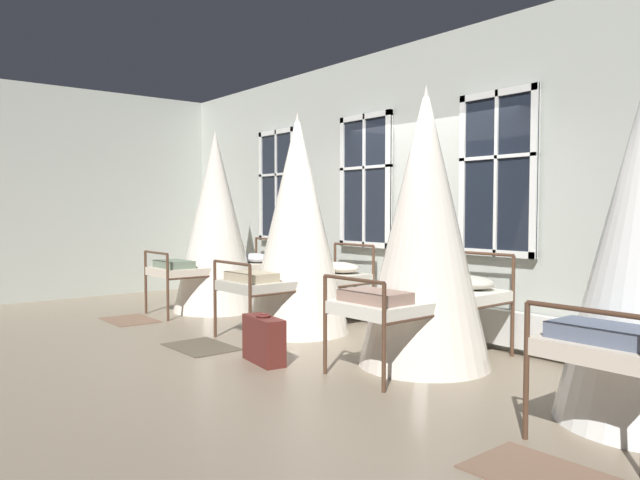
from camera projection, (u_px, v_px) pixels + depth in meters
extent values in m
plane|color=gray|center=(360.00, 346.00, 6.50)|extent=(21.56, 21.56, 0.00)
cube|color=#B2B7AD|center=(430.00, 187.00, 7.10)|extent=(11.20, 0.10, 3.45)
cube|color=#B2B7AD|center=(15.00, 193.00, 9.43)|extent=(0.10, 7.44, 3.45)
cube|color=black|center=(277.00, 186.00, 9.37)|extent=(0.93, 0.02, 1.71)
cube|color=silver|center=(277.00, 239.00, 9.41)|extent=(0.93, 0.06, 0.07)
cube|color=silver|center=(277.00, 132.00, 9.32)|extent=(0.93, 0.06, 0.07)
cube|color=silver|center=(262.00, 186.00, 9.70)|extent=(0.07, 0.06, 1.71)
cube|color=silver|center=(293.00, 185.00, 9.03)|extent=(0.07, 0.06, 1.71)
cube|color=silver|center=(277.00, 186.00, 9.37)|extent=(0.04, 0.06, 1.71)
cube|color=silver|center=(277.00, 174.00, 9.36)|extent=(0.93, 0.06, 0.04)
cube|color=black|center=(365.00, 181.00, 7.81)|extent=(0.93, 0.02, 1.71)
cube|color=silver|center=(365.00, 244.00, 7.85)|extent=(0.93, 0.06, 0.07)
cube|color=silver|center=(365.00, 117.00, 7.77)|extent=(0.93, 0.06, 0.07)
cube|color=silver|center=(343.00, 182.00, 8.14)|extent=(0.07, 0.06, 1.71)
cube|color=silver|center=(389.00, 180.00, 7.47)|extent=(0.07, 0.06, 1.71)
cube|color=silver|center=(365.00, 181.00, 7.81)|extent=(0.04, 0.06, 1.71)
cube|color=silver|center=(365.00, 167.00, 7.80)|extent=(0.93, 0.06, 0.04)
cube|color=black|center=(497.00, 174.00, 6.25)|extent=(0.93, 0.02, 1.71)
cube|color=silver|center=(496.00, 253.00, 6.29)|extent=(0.93, 0.06, 0.07)
cube|color=silver|center=(498.00, 93.00, 6.21)|extent=(0.93, 0.06, 0.07)
cube|color=silver|center=(463.00, 176.00, 6.59)|extent=(0.07, 0.06, 1.71)
cube|color=silver|center=(535.00, 172.00, 5.91)|extent=(0.07, 0.06, 1.71)
cube|color=silver|center=(497.00, 174.00, 6.25)|extent=(0.04, 0.06, 1.71)
cube|color=silver|center=(497.00, 157.00, 6.24)|extent=(0.93, 0.06, 0.04)
cube|color=silver|center=(421.00, 313.00, 7.10)|extent=(6.59, 0.10, 0.36)
cylinder|color=#4C3323|center=(256.00, 270.00, 9.65)|extent=(0.04, 0.04, 1.01)
cylinder|color=#4C3323|center=(282.00, 273.00, 9.09)|extent=(0.04, 0.04, 1.01)
cylinder|color=#4C3323|center=(146.00, 282.00, 8.50)|extent=(0.04, 0.04, 0.88)
cylinder|color=#4C3323|center=(168.00, 288.00, 7.94)|extent=(0.04, 0.04, 0.88)
cylinder|color=#4C3323|center=(204.00, 271.00, 9.07)|extent=(0.04, 1.84, 0.03)
cylinder|color=#4C3323|center=(229.00, 275.00, 8.51)|extent=(0.04, 1.84, 0.03)
cylinder|color=#4C3323|center=(269.00, 239.00, 9.34)|extent=(0.72, 0.03, 0.03)
cylinder|color=#4C3323|center=(156.00, 253.00, 8.20)|extent=(0.72, 0.03, 0.03)
cube|color=beige|center=(216.00, 269.00, 8.79)|extent=(0.74, 1.86, 0.11)
ellipsoid|color=silver|center=(256.00, 258.00, 9.21)|extent=(0.56, 0.40, 0.14)
cube|color=slate|center=(174.00, 264.00, 8.37)|extent=(0.60, 0.36, 0.10)
cone|color=silver|center=(216.00, 221.00, 8.75)|extent=(1.24, 1.24, 2.59)
cylinder|color=#4C3323|center=(335.00, 281.00, 8.11)|extent=(0.04, 0.04, 1.01)
cylinder|color=#4C3323|center=(373.00, 286.00, 7.56)|extent=(0.04, 0.04, 1.01)
cylinder|color=#4C3323|center=(215.00, 299.00, 6.93)|extent=(0.04, 0.04, 0.88)
cylinder|color=#4C3323|center=(250.00, 307.00, 6.38)|extent=(0.04, 0.04, 0.88)
cylinder|color=#4C3323|center=(280.00, 283.00, 7.52)|extent=(0.08, 1.84, 0.03)
cylinder|color=#4C3323|center=(317.00, 289.00, 6.97)|extent=(0.08, 1.84, 0.03)
cylinder|color=#4C3323|center=(354.00, 245.00, 7.81)|extent=(0.72, 0.05, 0.03)
cylinder|color=#4C3323|center=(232.00, 263.00, 6.64)|extent=(0.72, 0.05, 0.03)
cube|color=#B7B2A3|center=(298.00, 281.00, 7.24)|extent=(0.79, 1.88, 0.11)
ellipsoid|color=beige|center=(340.00, 268.00, 7.67)|extent=(0.57, 0.42, 0.14)
cube|color=tan|center=(251.00, 277.00, 6.81)|extent=(0.61, 0.38, 0.10)
cone|color=silver|center=(297.00, 223.00, 7.21)|extent=(1.24, 1.24, 2.61)
cylinder|color=#4C3323|center=(454.00, 298.00, 6.56)|extent=(0.04, 0.04, 1.01)
cylinder|color=#4C3323|center=(513.00, 306.00, 6.01)|extent=(0.04, 0.04, 1.01)
cylinder|color=#4C3323|center=(325.00, 325.00, 5.38)|extent=(0.04, 0.04, 0.88)
cylinder|color=#4C3323|center=(384.00, 338.00, 4.83)|extent=(0.04, 0.04, 0.88)
cylinder|color=#4C3323|center=(396.00, 302.00, 5.96)|extent=(0.08, 1.84, 0.03)
cylinder|color=#4C3323|center=(456.00, 312.00, 5.41)|extent=(0.08, 1.84, 0.03)
cylinder|color=#4C3323|center=(483.00, 254.00, 6.26)|extent=(0.72, 0.05, 0.03)
cylinder|color=#4C3323|center=(353.00, 279.00, 5.08)|extent=(0.72, 0.05, 0.03)
cube|color=silver|center=(424.00, 301.00, 5.68)|extent=(0.79, 1.88, 0.11)
ellipsoid|color=#B7B2A3|center=(468.00, 282.00, 6.12)|extent=(0.57, 0.41, 0.14)
cube|color=gray|center=(375.00, 297.00, 5.26)|extent=(0.61, 0.38, 0.10)
cone|color=silver|center=(425.00, 226.00, 5.65)|extent=(1.24, 1.24, 2.62)
cylinder|color=#4C3323|center=(526.00, 371.00, 3.84)|extent=(0.04, 0.04, 0.88)
cylinder|color=#4C3323|center=(597.00, 335.00, 4.41)|extent=(0.05, 1.84, 0.03)
cylinder|color=#4C3323|center=(583.00, 310.00, 3.54)|extent=(0.72, 0.04, 0.03)
cube|color=slate|center=(603.00, 333.00, 3.71)|extent=(0.60, 0.36, 0.10)
cube|color=brown|center=(130.00, 320.00, 7.99)|extent=(0.80, 0.56, 0.01)
cube|color=brown|center=(201.00, 347.00, 6.43)|extent=(0.81, 0.57, 0.01)
cube|color=brown|center=(545.00, 476.00, 3.31)|extent=(0.81, 0.58, 0.01)
cube|color=#5B231E|center=(264.00, 340.00, 5.77)|extent=(0.58, 0.27, 0.44)
cube|color=tan|center=(274.00, 339.00, 5.83)|extent=(0.50, 0.08, 0.03)
torus|color=#5B231E|center=(264.00, 315.00, 5.76)|extent=(0.16, 0.16, 0.02)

